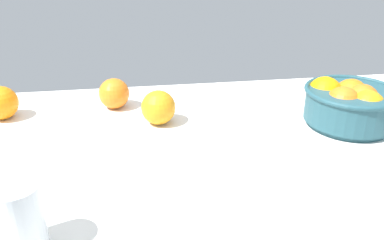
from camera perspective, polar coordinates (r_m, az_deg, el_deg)
The scene contains 6 objects.
ground_plane at distance 91.26cm, azimuth 1.76°, elevation -5.12°, with size 141.48×87.44×3.00cm, color white.
fruit_bowl at distance 107.85cm, azimuth 21.09°, elevation 2.17°, with size 23.09×23.09×11.03cm.
juice_glass at distance 67.21cm, azimuth -22.77°, elevation -13.06°, with size 7.29×7.29×11.13cm.
loose_orange_0 at distance 115.15cm, azimuth -25.02°, elevation 2.17°, with size 8.58×8.58×8.58cm, color orange.
loose_orange_2 at distance 113.00cm, azimuth -10.77°, elevation 3.64°, with size 8.25×8.25×8.25cm, color orange.
loose_orange_3 at distance 101.91cm, azimuth -4.70°, elevation 1.75°, with size 8.58×8.58×8.58cm, color orange.
Camera 1 is at (-14.62, -77.92, 43.71)cm, focal length 38.38 mm.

